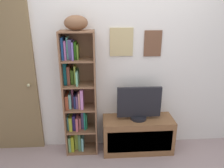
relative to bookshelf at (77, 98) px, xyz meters
The scene contains 6 objects.
back_wall 0.74m from the bookshelf, 12.86° to the left, with size 4.80×0.08×2.31m.
bookshelf is the anchor object (origin of this frame).
football 0.98m from the bookshelf, 35.54° to the right, with size 0.28×0.18×0.18m, color brown.
tv_stand 0.99m from the bookshelf, ahead, with size 0.97×0.37×0.49m.
television 0.83m from the bookshelf, ahead, with size 0.59×0.22×0.46m.
door 0.96m from the bookshelf, behind, with size 0.80×0.09×2.03m.
Camera 1 is at (-0.33, -1.65, 1.91)m, focal length 33.88 mm.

